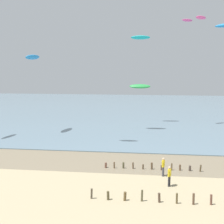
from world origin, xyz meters
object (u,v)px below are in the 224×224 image
object	(u,v)px
kite_aloft_2	(140,37)
kite_aloft_6	(33,57)
person_far_down_beach	(163,166)
kite_aloft_0	(187,20)
kite_aloft_5	(140,86)
kite_aloft_7	(201,18)
person_nearest_camera	(169,176)

from	to	relation	value
kite_aloft_2	kite_aloft_6	xyz separation A→B (m)	(-15.30, -9.30, -3.49)
person_far_down_beach	kite_aloft_0	bearing A→B (deg)	78.94
kite_aloft_5	kite_aloft_7	bearing A→B (deg)	148.53
person_far_down_beach	kite_aloft_0	size ratio (longest dim) A/B	0.80
kite_aloft_0	kite_aloft_5	bearing A→B (deg)	-6.08
kite_aloft_6	person_far_down_beach	bearing A→B (deg)	57.48
kite_aloft_2	kite_aloft_5	xyz separation A→B (m)	(0.17, -5.65, -7.82)
kite_aloft_2	kite_aloft_6	distance (m)	18.24
person_nearest_camera	kite_aloft_7	bearing A→B (deg)	74.09
kite_aloft_0	kite_aloft_2	xyz separation A→B (m)	(-7.41, 1.45, -2.45)
person_nearest_camera	kite_aloft_5	xyz separation A→B (m)	(-3.02, 21.61, 5.94)
kite_aloft_6	kite_aloft_0	bearing A→B (deg)	117.46
person_far_down_beach	kite_aloft_2	xyz separation A→B (m)	(-2.80, 24.99, 13.76)
kite_aloft_2	kite_aloft_7	xyz separation A→B (m)	(8.02, -10.30, 1.44)
kite_aloft_5	kite_aloft_7	size ratio (longest dim) A/B	1.52
kite_aloft_6	kite_aloft_7	size ratio (longest dim) A/B	1.64
kite_aloft_7	kite_aloft_6	bearing A→B (deg)	130.13
person_nearest_camera	kite_aloft_5	size ratio (longest dim) A/B	0.53
person_far_down_beach	kite_aloft_7	bearing A→B (deg)	70.45
kite_aloft_0	kite_aloft_6	xyz separation A→B (m)	(-22.71, -7.84, -5.94)
kite_aloft_0	kite_aloft_6	world-z (taller)	kite_aloft_0
kite_aloft_5	kite_aloft_6	world-z (taller)	kite_aloft_6
person_far_down_beach	kite_aloft_5	distance (m)	20.41
person_nearest_camera	person_far_down_beach	xyz separation A→B (m)	(-0.38, 2.26, 0.00)
person_far_down_beach	kite_aloft_0	world-z (taller)	kite_aloft_0
kite_aloft_0	kite_aloft_2	bearing A→B (deg)	-47.26
kite_aloft_5	kite_aloft_6	size ratio (longest dim) A/B	0.92
kite_aloft_5	person_far_down_beach	bearing A→B (deg)	96.90
kite_aloft_0	kite_aloft_2	distance (m)	7.94
kite_aloft_2	kite_aloft_5	bearing A→B (deg)	-91.74
person_nearest_camera	person_far_down_beach	world-z (taller)	same
kite_aloft_6	kite_aloft_2	bearing A→B (deg)	129.68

